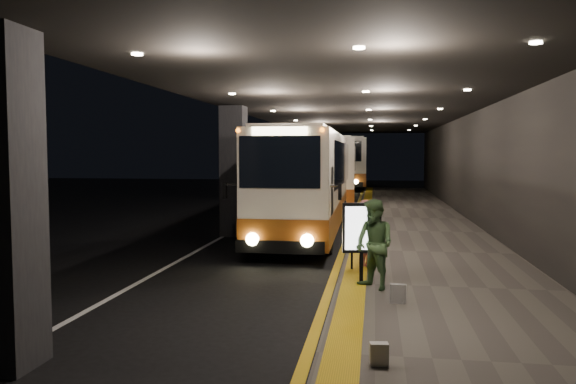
% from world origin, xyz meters
% --- Properties ---
extents(ground, '(90.00, 90.00, 0.00)m').
position_xyz_m(ground, '(0.00, 0.00, 0.00)').
color(ground, black).
extents(lane_line_white, '(0.12, 50.00, 0.01)m').
position_xyz_m(lane_line_white, '(-1.80, 5.00, 0.01)').
color(lane_line_white, silver).
rests_on(lane_line_white, ground).
extents(kerb_stripe_yellow, '(0.18, 50.00, 0.01)m').
position_xyz_m(kerb_stripe_yellow, '(2.35, 5.00, 0.01)').
color(kerb_stripe_yellow, gold).
rests_on(kerb_stripe_yellow, ground).
extents(sidewalk, '(4.50, 50.00, 0.15)m').
position_xyz_m(sidewalk, '(4.75, 5.00, 0.07)').
color(sidewalk, '#514C44').
rests_on(sidewalk, ground).
extents(tactile_strip, '(0.50, 50.00, 0.01)m').
position_xyz_m(tactile_strip, '(2.85, 5.00, 0.16)').
color(tactile_strip, gold).
rests_on(tactile_strip, sidewalk).
extents(terminal_wall, '(0.10, 50.00, 6.00)m').
position_xyz_m(terminal_wall, '(7.00, 5.00, 3.00)').
color(terminal_wall, black).
rests_on(terminal_wall, ground).
extents(support_columns, '(0.80, 24.80, 4.40)m').
position_xyz_m(support_columns, '(-1.50, 4.00, 2.20)').
color(support_columns, black).
rests_on(support_columns, ground).
extents(canopy, '(9.00, 50.00, 0.40)m').
position_xyz_m(canopy, '(2.50, 5.00, 4.60)').
color(canopy, black).
rests_on(canopy, support_columns).
extents(coach_main, '(2.43, 11.16, 3.46)m').
position_xyz_m(coach_main, '(0.95, 4.41, 1.66)').
color(coach_main, '#EDDFC6').
rests_on(coach_main, ground).
extents(coach_second, '(3.00, 11.32, 3.52)m').
position_xyz_m(coach_second, '(0.86, 15.97, 1.69)').
color(coach_second, '#EDDFC6').
rests_on(coach_second, ground).
extents(coach_third, '(3.01, 12.68, 3.96)m').
position_xyz_m(coach_third, '(1.13, 32.32, 1.90)').
color(coach_third, '#EDDFC6').
rests_on(coach_third, ground).
extents(passenger_boarding, '(0.47, 0.63, 1.56)m').
position_xyz_m(passenger_boarding, '(3.10, -1.27, 0.93)').
color(passenger_boarding, '#C65F5C').
rests_on(passenger_boarding, sidewalk).
extents(passenger_waiting_green, '(0.98, 0.99, 1.77)m').
position_xyz_m(passenger_waiting_green, '(3.26, -3.58, 1.03)').
color(passenger_waiting_green, '#3F6236').
rests_on(passenger_waiting_green, sidewalk).
extents(bag_polka, '(0.29, 0.15, 0.34)m').
position_xyz_m(bag_polka, '(3.68, -4.56, 0.32)').
color(bag_polka, black).
rests_on(bag_polka, sidewalk).
extents(bag_plain, '(0.24, 0.16, 0.28)m').
position_xyz_m(bag_plain, '(3.33, -7.59, 0.29)').
color(bag_plain, '#B6B1AB').
rests_on(bag_plain, sidewalk).
extents(info_sign, '(0.79, 0.26, 1.66)m').
position_xyz_m(info_sign, '(3.00, -3.19, 1.27)').
color(info_sign, black).
rests_on(info_sign, sidewalk).
extents(stanchion_post, '(0.05, 0.05, 1.19)m').
position_xyz_m(stanchion_post, '(2.75, -1.79, 0.74)').
color(stanchion_post, black).
rests_on(stanchion_post, sidewalk).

